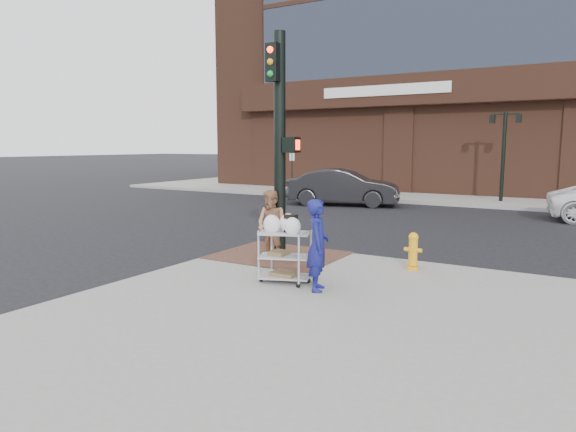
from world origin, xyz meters
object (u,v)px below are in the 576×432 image
Objects in this scene: traffic_signal_pole at (280,139)px; lamp_post at (504,147)px; fire_hydrant at (413,251)px; sedan_dark at (343,187)px; utility_cart at (285,252)px; pedestrian_tan at (272,225)px; woman_blue at (318,245)px.

lamp_post is at bearing 80.76° from traffic_signal_pole.
sedan_dark is at bearing 121.23° from fire_hydrant.
traffic_signal_pole is 3.03m from utility_cart.
traffic_signal_pole is 1.01× the size of sedan_dark.
utility_cart is 2.83m from fire_hydrant.
utility_cart is at bearing -175.14° from sedan_dark.
pedestrian_tan is (-0.06, -0.26, -1.90)m from traffic_signal_pole.
traffic_signal_pole reaches higher than pedestrian_tan.
woman_blue is (-0.48, -17.20, -1.66)m from lamp_post.
sedan_dark is at bearing 111.90° from pedestrian_tan.
utility_cart is (-0.77, 0.15, -0.23)m from woman_blue.
traffic_signal_pole reaches higher than woman_blue.
lamp_post is 0.80× the size of traffic_signal_pole.
lamp_post reaches higher than fire_hydrant.
sedan_dark is (-5.56, 13.14, -0.14)m from woman_blue.
sedan_dark is 12.60m from fire_hydrant.
lamp_post is at bearing -24.80° from woman_blue.
lamp_post is at bearing 85.57° from pedestrian_tan.
fire_hydrant is at bearing 17.20° from pedestrian_tan.
pedestrian_tan is (-2.05, 1.71, -0.03)m from woman_blue.
traffic_signal_pole reaches higher than lamp_post.
fire_hydrant is (3.03, 0.66, -0.38)m from pedestrian_tan.
woman_blue is at bearing -91.61° from lamp_post.
pedestrian_tan is at bearing -178.33° from sedan_dark.
traffic_signal_pole is at bearing -177.67° from sedan_dark.
woman_blue is 14.27m from sedan_dark.
traffic_signal_pole is 3.89× the size of utility_cart.
lamp_post is at bearing -71.48° from sedan_dark.
sedan_dark is at bearing 110.22° from utility_cart.
pedestrian_tan reaches higher than utility_cart.
sedan_dark is (-3.56, 11.17, -2.02)m from traffic_signal_pole.
lamp_post is 15.79m from pedestrian_tan.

